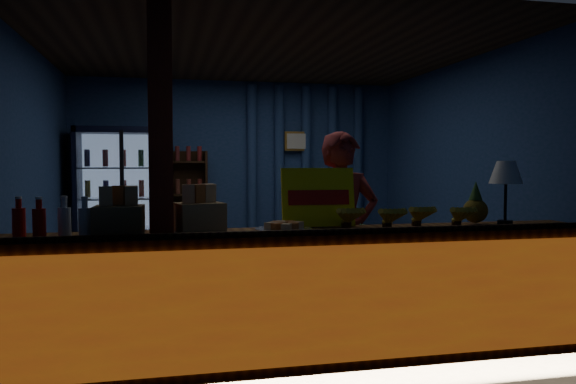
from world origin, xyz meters
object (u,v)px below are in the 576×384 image
green_chair (341,246)px  shopkeeper (343,234)px  table_lamp (506,175)px  pastry_tray (284,228)px

green_chair → shopkeeper: bearing=61.4°
green_chair → table_lamp: (0.28, -3.33, 1.03)m
green_chair → table_lamp: 3.50m
green_chair → pastry_tray: pastry_tray is taller
shopkeeper → pastry_tray: (-0.62, -0.54, 0.12)m
shopkeeper → table_lamp: shopkeeper is taller
shopkeeper → green_chair: 3.01m
table_lamp → pastry_tray: bearing=-179.2°
green_chair → table_lamp: size_ratio=1.35×
shopkeeper → table_lamp: (1.17, -0.51, 0.49)m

